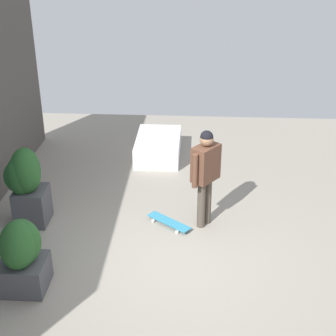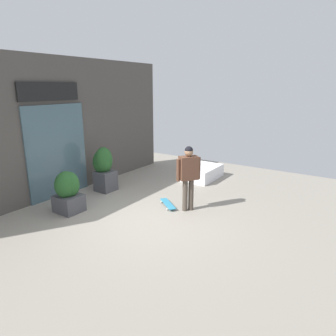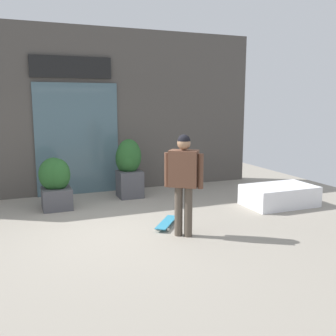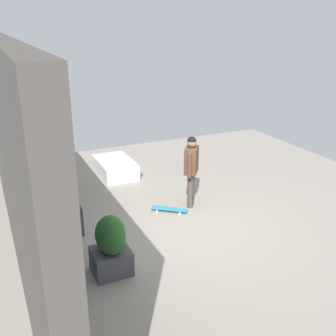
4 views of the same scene
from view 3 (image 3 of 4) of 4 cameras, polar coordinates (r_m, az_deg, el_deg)
ground_plane at (r=6.58m, az=-7.58°, el=-9.30°), size 12.00×12.00×0.00m
building_facade at (r=9.26m, az=-12.69°, el=8.10°), size 8.70×0.31×3.84m
skateboarder at (r=6.06m, az=2.34°, el=-1.01°), size 0.52×0.48×1.65m
skateboard at (r=6.77m, az=-0.21°, el=-8.08°), size 0.64×0.75×0.08m
planter_box_left at (r=8.71m, az=-6.00°, el=0.48°), size 0.56×0.63×1.32m
planter_box_right at (r=8.03m, az=-16.31°, el=-1.95°), size 0.62×0.62×1.05m
snow_ledge at (r=8.36m, az=16.19°, el=-3.95°), size 1.45×0.90×0.42m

